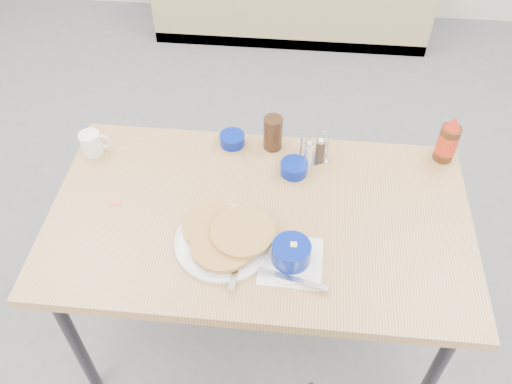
# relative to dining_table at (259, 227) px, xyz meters

# --- Properties ---
(ground) EXTENTS (6.00, 6.00, 0.00)m
(ground) POSITION_rel_dining_table_xyz_m (0.00, -0.25, -0.70)
(ground) COLOR slate
(ground) RESTS_ON ground
(dining_table) EXTENTS (1.40, 0.80, 0.76)m
(dining_table) POSITION_rel_dining_table_xyz_m (0.00, 0.00, 0.00)
(dining_table) COLOR tan
(dining_table) RESTS_ON ground
(pancake_plate) EXTENTS (0.32, 0.34, 0.06)m
(pancake_plate) POSITION_rel_dining_table_xyz_m (-0.10, -0.12, 0.08)
(pancake_plate) COLOR white
(pancake_plate) RESTS_ON dining_table
(coffee_mug) EXTENTS (0.11, 0.08, 0.09)m
(coffee_mug) POSITION_rel_dining_table_xyz_m (-0.64, 0.24, 0.11)
(coffee_mug) COLOR white
(coffee_mug) RESTS_ON dining_table
(grits_setting) EXTENTS (0.22, 0.21, 0.08)m
(grits_setting) POSITION_rel_dining_table_xyz_m (0.11, -0.18, 0.10)
(grits_setting) COLOR white
(grits_setting) RESTS_ON dining_table
(creamer_bowl) EXTENTS (0.09, 0.09, 0.04)m
(creamer_bowl) POSITION_rel_dining_table_xyz_m (-0.13, 0.34, 0.08)
(creamer_bowl) COLOR navy
(creamer_bowl) RESTS_ON dining_table
(butter_bowl) EXTENTS (0.10, 0.10, 0.04)m
(butter_bowl) POSITION_rel_dining_table_xyz_m (0.10, 0.21, 0.08)
(butter_bowl) COLOR navy
(butter_bowl) RESTS_ON dining_table
(amber_tumbler) EXTENTS (0.09, 0.09, 0.13)m
(amber_tumbler) POSITION_rel_dining_table_xyz_m (0.02, 0.34, 0.13)
(amber_tumbler) COLOR #321D10
(amber_tumbler) RESTS_ON dining_table
(condiment_caddy) EXTENTS (0.12, 0.09, 0.12)m
(condiment_caddy) POSITION_rel_dining_table_xyz_m (0.17, 0.28, 0.10)
(condiment_caddy) COLOR silver
(condiment_caddy) RESTS_ON dining_table
(syrup_bottle) EXTENTS (0.07, 0.07, 0.19)m
(syrup_bottle) POSITION_rel_dining_table_xyz_m (0.64, 0.34, 0.14)
(syrup_bottle) COLOR #47230F
(syrup_bottle) RESTS_ON dining_table
(sugar_wrapper) EXTENTS (0.04, 0.03, 0.00)m
(sugar_wrapper) POSITION_rel_dining_table_xyz_m (-0.49, 0.00, 0.06)
(sugar_wrapper) COLOR #F66352
(sugar_wrapper) RESTS_ON dining_table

